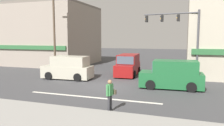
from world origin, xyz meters
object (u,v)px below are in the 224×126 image
object	(u,v)px
street_tree	(206,40)
utility_pole_near_left	(54,31)
van_waiting_far	(128,65)
traffic_light_mast	(182,32)
van_crossing_leftbound	(172,75)
van_crossing_center	(68,68)
pedestrian_foreground_with_bag	(110,93)

from	to	relation	value
street_tree	utility_pole_near_left	size ratio (longest dim) A/B	0.60
street_tree	van_waiting_far	world-z (taller)	street_tree
traffic_light_mast	van_crossing_leftbound	world-z (taller)	traffic_light_mast
van_crossing_leftbound	van_crossing_center	bearing A→B (deg)	174.54
utility_pole_near_left	van_crossing_leftbound	xyz separation A→B (m)	(12.56, -3.65, -3.52)
utility_pole_near_left	pedestrian_foreground_with_bag	distance (m)	14.53
traffic_light_mast	van_waiting_far	xyz separation A→B (m)	(-5.18, 0.98, -3.30)
street_tree	traffic_light_mast	xyz separation A→B (m)	(-2.27, -3.43, 0.77)
van_crossing_leftbound	street_tree	bearing A→B (deg)	68.23
street_tree	pedestrian_foreground_with_bag	distance (m)	14.85
traffic_light_mast	pedestrian_foreground_with_bag	xyz separation A→B (m)	(-3.29, -10.09, -3.35)
utility_pole_near_left	van_waiting_far	size ratio (longest dim) A/B	1.87
street_tree	traffic_light_mast	world-z (taller)	traffic_light_mast
traffic_light_mast	van_crossing_center	bearing A→B (deg)	-164.40
utility_pole_near_left	street_tree	bearing A→B (deg)	12.61
traffic_light_mast	pedestrian_foreground_with_bag	bearing A→B (deg)	-108.04
street_tree	utility_pole_near_left	bearing A→B (deg)	-167.39
van_waiting_far	van_crossing_leftbound	distance (m)	6.55
traffic_light_mast	van_crossing_center	xyz separation A→B (m)	(-9.92, -2.77, -3.30)
street_tree	van_crossing_center	xyz separation A→B (m)	(-12.19, -6.20, -2.53)
van_crossing_center	van_crossing_leftbound	distance (m)	9.40
van_crossing_center	van_crossing_leftbound	bearing A→B (deg)	-5.46
street_tree	van_waiting_far	bearing A→B (deg)	-161.78
van_crossing_center	van_crossing_leftbound	xyz separation A→B (m)	(9.35, -0.89, 0.00)
traffic_light_mast	van_waiting_far	world-z (taller)	traffic_light_mast
utility_pole_near_left	pedestrian_foreground_with_bag	size ratio (longest dim) A/B	5.23
pedestrian_foreground_with_bag	street_tree	bearing A→B (deg)	67.66
traffic_light_mast	pedestrian_foreground_with_bag	world-z (taller)	traffic_light_mast
van_crossing_leftbound	utility_pole_near_left	bearing A→B (deg)	163.80
van_crossing_center	utility_pole_near_left	bearing A→B (deg)	139.33
street_tree	van_crossing_center	distance (m)	13.90
van_waiting_far	van_crossing_center	bearing A→B (deg)	-141.63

